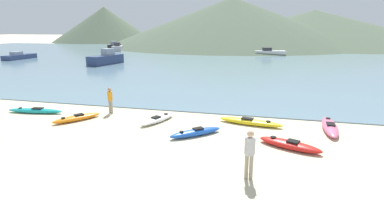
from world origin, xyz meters
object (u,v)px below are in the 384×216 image
at_px(kayak_on_sand_0, 35,111).
at_px(kayak_on_sand_4, 77,118).
at_px(kayak_on_sand_1, 290,145).
at_px(kayak_on_sand_3, 250,122).
at_px(moored_boat_1, 19,56).
at_px(moored_boat_0, 118,48).
at_px(moored_boat_4, 269,52).
at_px(person_near_waterline, 110,99).
at_px(kayak_on_sand_5, 196,132).
at_px(kayak_on_sand_2, 158,119).
at_px(kayak_on_sand_6, 330,127).
at_px(moored_boat_3, 106,59).
at_px(moored_boat_2, 115,46).
at_px(person_near_foreground, 250,152).

distance_m(kayak_on_sand_0, kayak_on_sand_4, 3.49).
height_order(kayak_on_sand_1, kayak_on_sand_3, kayak_on_sand_1).
distance_m(kayak_on_sand_0, moored_boat_1, 37.53).
height_order(moored_boat_0, moored_boat_4, moored_boat_0).
xyz_separation_m(person_near_waterline, moored_boat_4, (9.36, 43.46, -0.35)).
height_order(kayak_on_sand_3, moored_boat_0, moored_boat_0).
xyz_separation_m(kayak_on_sand_1, moored_boat_1, (-41.14, 28.77, 0.33)).
bearing_deg(kayak_on_sand_5, moored_boat_4, 85.75).
relative_size(kayak_on_sand_0, kayak_on_sand_2, 1.32).
xyz_separation_m(kayak_on_sand_0, moored_boat_1, (-26.32, 26.75, 0.35)).
xyz_separation_m(kayak_on_sand_6, moored_boat_0, (-36.40, 46.78, 0.55)).
bearing_deg(kayak_on_sand_5, moored_boat_3, 127.17).
xyz_separation_m(moored_boat_2, moored_boat_4, (36.30, -7.44, -0.18)).
relative_size(kayak_on_sand_1, moored_boat_0, 0.50).
bearing_deg(moored_boat_1, kayak_on_sand_6, -30.73).
distance_m(kayak_on_sand_1, kayak_on_sand_6, 3.72).
distance_m(kayak_on_sand_4, moored_boat_1, 40.50).
bearing_deg(moored_boat_1, moored_boat_3, -9.71).
xyz_separation_m(moored_boat_1, moored_boat_4, (40.23, 17.78, 0.06)).
relative_size(kayak_on_sand_3, kayak_on_sand_6, 1.03).
bearing_deg(kayak_on_sand_6, kayak_on_sand_4, -172.61).
xyz_separation_m(kayak_on_sand_5, moored_boat_1, (-36.81, 28.23, 0.34)).
bearing_deg(person_near_waterline, moored_boat_2, 117.89).
bearing_deg(kayak_on_sand_6, moored_boat_1, 149.27).
relative_size(kayak_on_sand_3, moored_boat_1, 0.60).
distance_m(kayak_on_sand_3, person_near_foreground, 6.20).
distance_m(kayak_on_sand_2, moored_boat_1, 43.35).
bearing_deg(moored_boat_4, moored_boat_1, -156.16).
xyz_separation_m(kayak_on_sand_1, kayak_on_sand_5, (-4.33, 0.54, -0.01)).
xyz_separation_m(kayak_on_sand_0, moored_boat_0, (-19.43, 47.80, 0.58)).
height_order(person_near_foreground, moored_boat_1, person_near_foreground).
xyz_separation_m(kayak_on_sand_2, kayak_on_sand_4, (-4.50, -0.90, 0.01)).
height_order(kayak_on_sand_5, person_near_waterline, person_near_waterline).
bearing_deg(moored_boat_2, moored_boat_3, -64.01).
bearing_deg(kayak_on_sand_3, kayak_on_sand_2, -171.73).
bearing_deg(kayak_on_sand_0, person_near_foreground, -21.53).
height_order(kayak_on_sand_0, moored_boat_1, moored_boat_1).
bearing_deg(moored_boat_2, kayak_on_sand_1, -55.42).
relative_size(kayak_on_sand_5, moored_boat_0, 0.43).
relative_size(kayak_on_sand_3, person_near_waterline, 2.19).
bearing_deg(moored_boat_4, moored_boat_0, 174.40).
distance_m(kayak_on_sand_5, person_near_foreground, 4.74).
bearing_deg(kayak_on_sand_2, kayak_on_sand_0, -178.81).
height_order(moored_boat_0, moored_boat_1, moored_boat_0).
xyz_separation_m(kayak_on_sand_1, moored_boat_3, (-23.44, 25.74, 0.65)).
distance_m(person_near_foreground, moored_boat_2, 67.40).
xyz_separation_m(kayak_on_sand_3, moored_boat_3, (-21.59, 22.83, 0.66)).
bearing_deg(kayak_on_sand_5, moored_boat_2, 121.60).
distance_m(kayak_on_sand_6, moored_boat_4, 43.62).
bearing_deg(kayak_on_sand_6, kayak_on_sand_0, -176.56).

